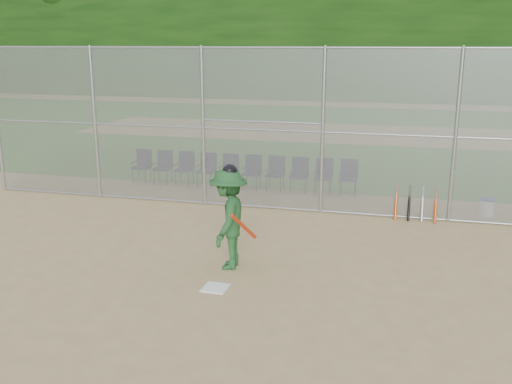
% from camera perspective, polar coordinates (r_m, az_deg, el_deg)
% --- Properties ---
extents(ground, '(100.00, 100.00, 0.00)m').
position_cam_1_polar(ground, '(9.75, -3.68, -9.91)').
color(ground, tan).
rests_on(ground, ground).
extents(grass_strip, '(100.00, 100.00, 0.00)m').
position_cam_1_polar(grass_strip, '(26.87, 8.21, 5.88)').
color(grass_strip, '#2E691F').
rests_on(grass_strip, ground).
extents(dirt_patch_far, '(24.00, 24.00, 0.00)m').
position_cam_1_polar(dirt_patch_far, '(26.87, 8.21, 5.88)').
color(dirt_patch_far, tan).
rests_on(dirt_patch_far, ground).
extents(backstop_fence, '(16.09, 0.09, 4.00)m').
position_cam_1_polar(backstop_fence, '(13.85, 2.56, 6.43)').
color(backstop_fence, gray).
rests_on(backstop_fence, ground).
extents(treeline, '(81.00, 60.00, 11.00)m').
position_cam_1_polar(treeline, '(28.59, 9.09, 17.41)').
color(treeline, black).
rests_on(treeline, ground).
extents(home_plate, '(0.43, 0.43, 0.02)m').
position_cam_1_polar(home_plate, '(9.87, -4.08, -9.53)').
color(home_plate, white).
rests_on(home_plate, ground).
extents(batter_at_plate, '(0.95, 1.35, 1.96)m').
position_cam_1_polar(batter_at_plate, '(10.43, -2.76, -2.64)').
color(batter_at_plate, '#215227').
rests_on(batter_at_plate, ground).
extents(water_cooler, '(0.35, 0.35, 0.44)m').
position_cam_1_polar(water_cooler, '(14.83, 22.10, -1.40)').
color(water_cooler, white).
rests_on(water_cooler, ground).
extents(spare_bats, '(0.96, 0.41, 0.83)m').
position_cam_1_polar(spare_bats, '(13.88, 15.69, -1.11)').
color(spare_bats, '#D84C14').
rests_on(spare_bats, ground).
extents(chair_0, '(0.54, 0.52, 0.96)m').
position_cam_1_polar(chair_0, '(17.37, -11.39, 2.52)').
color(chair_0, black).
rests_on(chair_0, ground).
extents(chair_1, '(0.54, 0.52, 0.96)m').
position_cam_1_polar(chair_1, '(17.09, -9.32, 2.42)').
color(chair_1, black).
rests_on(chair_1, ground).
extents(chair_2, '(0.54, 0.52, 0.96)m').
position_cam_1_polar(chair_2, '(16.83, -7.19, 2.31)').
color(chair_2, black).
rests_on(chair_2, ground).
extents(chair_3, '(0.54, 0.52, 0.96)m').
position_cam_1_polar(chair_3, '(16.60, -5.00, 2.20)').
color(chair_3, black).
rests_on(chair_3, ground).
extents(chair_4, '(0.54, 0.52, 0.96)m').
position_cam_1_polar(chair_4, '(16.39, -2.74, 2.08)').
color(chair_4, black).
rests_on(chair_4, ground).
extents(chair_5, '(0.54, 0.52, 0.96)m').
position_cam_1_polar(chair_5, '(16.21, -0.44, 1.95)').
color(chair_5, black).
rests_on(chair_5, ground).
extents(chair_6, '(0.54, 0.52, 0.96)m').
position_cam_1_polar(chair_6, '(16.06, 1.92, 1.82)').
color(chair_6, black).
rests_on(chair_6, ground).
extents(chair_7, '(0.54, 0.52, 0.96)m').
position_cam_1_polar(chair_7, '(15.93, 4.31, 1.68)').
color(chair_7, black).
rests_on(chair_7, ground).
extents(chair_8, '(0.54, 0.52, 0.96)m').
position_cam_1_polar(chair_8, '(15.83, 6.75, 1.54)').
color(chair_8, black).
rests_on(chair_8, ground).
extents(chair_9, '(0.54, 0.52, 0.96)m').
position_cam_1_polar(chair_9, '(15.76, 9.20, 1.39)').
color(chair_9, black).
rests_on(chair_9, ground).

